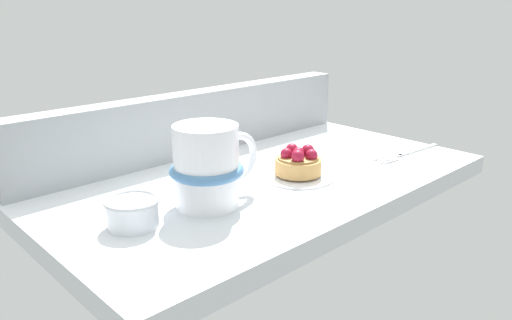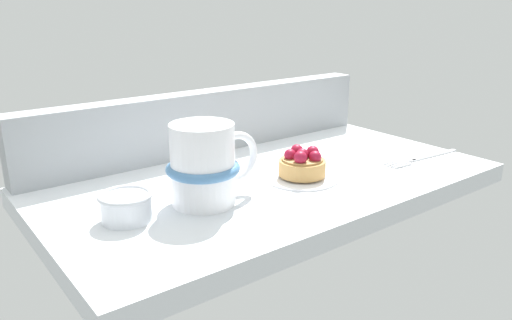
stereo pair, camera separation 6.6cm
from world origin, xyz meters
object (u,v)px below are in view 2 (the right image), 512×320
raspberry_tart (302,164)px  sugar_bowl (126,206)px  dessert_plate (302,177)px  dessert_fork (423,157)px  coffee_mug (205,164)px

raspberry_tart → sugar_bowl: raspberry_tart is taller
dessert_plate → dessert_fork: 22.39cm
raspberry_tart → sugar_bowl: size_ratio=1.06×
dessert_fork → sugar_bowl: sugar_bowl is taller
dessert_plate → dessert_fork: (21.85, -4.90, 0.01)cm
dessert_plate → sugar_bowl: (-25.80, 1.88, 1.53)cm
coffee_mug → dessert_plate: bearing=-3.1°
dessert_plate → raspberry_tart: 2.00cm
sugar_bowl → coffee_mug: bearing=-5.8°
sugar_bowl → dessert_fork: bearing=-8.1°
raspberry_tart → coffee_mug: coffee_mug is taller
raspberry_tart → dessert_plate: bearing=113.7°
dessert_fork → sugar_bowl: bearing=171.9°
raspberry_tart → coffee_mug: 15.91cm
raspberry_tart → sugar_bowl: (-25.81, 1.91, -0.47)cm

